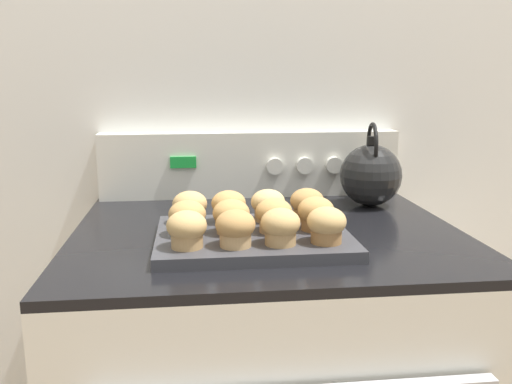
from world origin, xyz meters
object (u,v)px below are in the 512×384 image
Objects in this scene: muffin_r0_c1 at (235,228)px; muffin_r2_c0 at (190,207)px; muffin_r1_c3 at (316,213)px; muffin_r2_c1 at (229,206)px; muffin_r2_c3 at (307,204)px; muffin_r1_c0 at (187,218)px; muffin_r1_c1 at (231,216)px; muffin_r0_c3 at (327,225)px; tea_kettle at (371,174)px; muffin_r0_c0 at (187,229)px; muffin_r1_c2 at (274,215)px; muffin_r2_c2 at (267,205)px; muffin_pan at (253,238)px; muffin_r0_c2 at (280,226)px.

muffin_r2_c0 is at bearing 115.80° from muffin_r0_c1.
muffin_r2_c0 is (-0.24, 0.08, 0.00)m from muffin_r1_c3.
muffin_r1_c3 is at bearing -25.17° from muffin_r2_c1.
muffin_r2_c1 is 0.16m from muffin_r2_c3.
muffin_r1_c1 is at bearing 0.03° from muffin_r1_c0.
muffin_r2_c1 is (-0.16, 0.08, 0.00)m from muffin_r1_c3.
muffin_r1_c3 is (-0.00, 0.08, 0.00)m from muffin_r0_c3.
muffin_r1_c0 is 1.00× the size of muffin_r1_c3.
tea_kettle is (0.44, 0.19, 0.02)m from muffin_r2_c0.
muffin_r0_c1 and muffin_r1_c1 have the same top height.
muffin_r1_c2 is at bearing 25.49° from muffin_r0_c0.
tea_kettle is (0.28, 0.20, 0.02)m from muffin_r2_c2.
muffin_r2_c1 is (0.00, 0.08, 0.00)m from muffin_r1_c1.
muffin_r2_c2 reaches higher than muffin_pan.
muffin_r1_c0 is at bearing 162.36° from muffin_r0_c3.
muffin_r1_c3 is at bearing -43.49° from muffin_r2_c2.
muffin_r2_c1 is at bearing -178.09° from muffin_r2_c2.
muffin_r1_c0 is at bearing -92.89° from muffin_r2_c0.
muffin_r2_c0 is at bearing 161.56° from muffin_r1_c3.
muffin_r0_c1 is 0.12m from muffin_r1_c0.
muffin_r1_c0 is at bearing -135.77° from muffin_r2_c1.
muffin_r0_c0 is 1.00× the size of muffin_r1_c1.
muffin_r2_c0 is at bearing 151.96° from muffin_r1_c2.
muffin_r0_c1 is 0.08m from muffin_r0_c2.
muffin_r2_c1 is (0.08, 0.16, 0.00)m from muffin_r0_c0.
muffin_pan is 0.15m from muffin_r2_c3.
muffin_r1_c2 is at bearing 45.49° from muffin_r0_c1.
muffin_r0_c3 is 1.00× the size of muffin_r1_c0.
muffin_r1_c0 is at bearing -147.91° from tea_kettle.
muffin_r0_c1 and muffin_r1_c0 have the same top height.
muffin_r0_c2 is 1.00× the size of muffin_r2_c0.
tea_kettle reaches higher than muffin_r0_c2.
muffin_r0_c0 is 0.18m from muffin_r2_c1.
muffin_r0_c0 is 0.11m from muffin_r1_c1.
muffin_r0_c2 is at bearing -90.40° from muffin_r1_c2.
muffin_r1_c0 is at bearing 179.89° from muffin_r1_c2.
muffin_r1_c0 is 0.08m from muffin_r2_c0.
muffin_r1_c1 is (-0.00, 0.08, 0.00)m from muffin_r0_c1.
muffin_r1_c3 is at bearing -125.85° from tea_kettle.
muffin_r0_c2 is at bearing -0.33° from muffin_r0_c0.
muffin_r1_c1 reaches higher than muffin_pan.
muffin_r0_c0 is 0.08m from muffin_r0_c1.
muffin_r0_c0 is at bearing 178.29° from muffin_r0_c1.
muffin_r0_c0 is at bearing 179.67° from muffin_r0_c2.
muffin_r0_c1 is 0.18m from muffin_r2_c2.
muffin_r1_c0 and muffin_r1_c1 have the same top height.
muffin_r1_c1 is at bearing -133.95° from muffin_r2_c2.
muffin_r1_c0 is at bearing -161.13° from muffin_r2_c3.
muffin_r1_c2 is (0.08, 0.08, 0.00)m from muffin_r0_c1.
muffin_r2_c2 is at bearing 90.43° from muffin_r1_c2.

